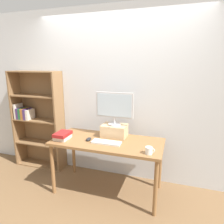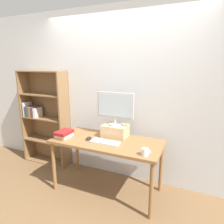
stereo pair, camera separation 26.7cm
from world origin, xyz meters
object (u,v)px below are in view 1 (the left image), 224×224
at_px(bookshelf_unit, 37,119).
at_px(book_stack, 63,136).
at_px(desk, 107,146).
at_px(computer_mouse, 89,139).
at_px(riser_box, 114,131).
at_px(computer_monitor, 114,107).
at_px(keyboard, 106,142).
at_px(coffee_mug, 149,150).

bearing_deg(bookshelf_unit, book_stack, -31.91).
xyz_separation_m(desk, computer_mouse, (-0.24, -0.07, 0.10)).
distance_m(bookshelf_unit, riser_box, 1.46).
bearing_deg(computer_mouse, computer_monitor, 41.60).
bearing_deg(book_stack, keyboard, 4.62).
height_order(riser_box, book_stack, riser_box).
relative_size(riser_box, coffee_mug, 3.14).
relative_size(riser_box, book_stack, 1.39).
xyz_separation_m(keyboard, coffee_mug, (0.58, -0.15, 0.03)).
height_order(keyboard, book_stack, book_stack).
relative_size(desk, computer_monitor, 2.80).
bearing_deg(desk, keyboard, -79.16).
bearing_deg(coffee_mug, riser_box, 142.77).
distance_m(desk, computer_mouse, 0.27).
height_order(keyboard, computer_mouse, computer_mouse).
xyz_separation_m(riser_box, coffee_mug, (0.55, -0.42, -0.04)).
bearing_deg(computer_monitor, computer_mouse, -138.40).
distance_m(computer_mouse, coffee_mug, 0.86).
bearing_deg(bookshelf_unit, computer_mouse, -20.41).
relative_size(desk, riser_box, 4.29).
xyz_separation_m(keyboard, book_stack, (-0.62, -0.05, 0.04)).
bearing_deg(computer_mouse, bookshelf_unit, 159.59).
xyz_separation_m(computer_mouse, book_stack, (-0.36, -0.07, 0.03)).
bearing_deg(coffee_mug, desk, 158.21).
height_order(riser_box, computer_mouse, riser_box).
distance_m(keyboard, coffee_mug, 0.60).
bearing_deg(bookshelf_unit, desk, -14.33).
distance_m(desk, book_stack, 0.64).
xyz_separation_m(book_stack, coffee_mug, (1.20, -0.10, -0.01)).
distance_m(keyboard, book_stack, 0.63).
height_order(computer_mouse, coffee_mug, coffee_mug).
relative_size(keyboard, computer_mouse, 3.74).
xyz_separation_m(desk, computer_monitor, (0.04, 0.18, 0.52)).
xyz_separation_m(bookshelf_unit, computer_monitor, (1.45, -0.18, 0.35)).
distance_m(bookshelf_unit, coffee_mug, 2.09).
height_order(desk, book_stack, book_stack).
height_order(desk, coffee_mug, coffee_mug).
bearing_deg(keyboard, book_stack, -175.38).
xyz_separation_m(keyboard, computer_mouse, (-0.26, 0.02, 0.01)).
bearing_deg(computer_monitor, book_stack, -153.64).
relative_size(computer_monitor, book_stack, 2.13).
distance_m(desk, keyboard, 0.13).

